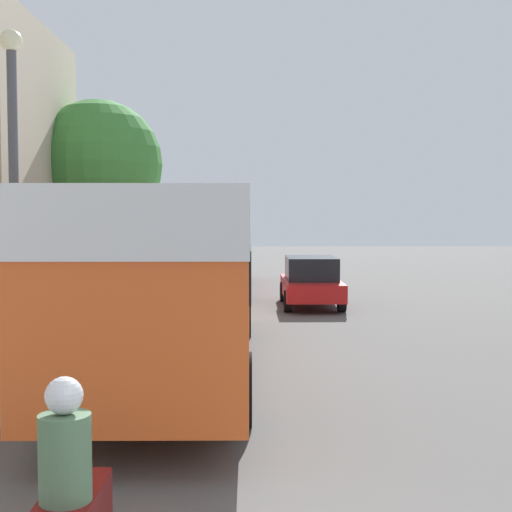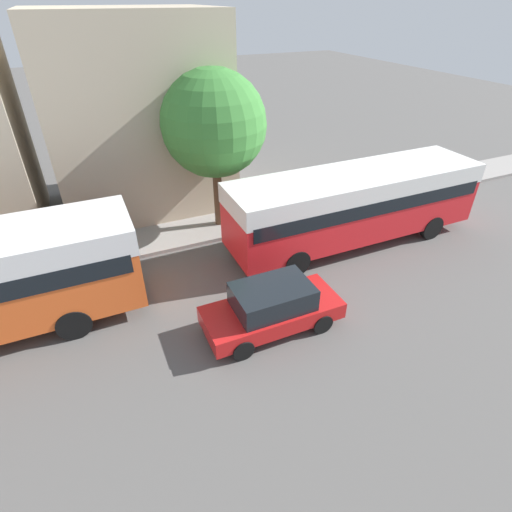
# 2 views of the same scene
# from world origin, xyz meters

# --- Properties ---
(building_far_terrace) EXTENTS (5.64, 7.29, 8.14)m
(building_far_terrace) POSITION_xyz_m (-9.02, 16.77, 4.07)
(building_far_terrace) COLOR #BCAD93
(building_far_terrace) RESTS_ON ground_plane
(bus_following) EXTENTS (2.65, 10.25, 2.94)m
(bus_following) POSITION_xyz_m (-1.87, 23.50, 1.92)
(bus_following) COLOR red
(bus_following) RESTS_ON ground_plane
(car_far_curb) EXTENTS (1.79, 4.11, 1.53)m
(car_far_curb) POSITION_xyz_m (1.44, 18.32, 0.79)
(car_far_curb) COLOR red
(car_far_curb) RESTS_ON ground_plane
(pedestrian_near_curb) EXTENTS (0.35, 0.35, 1.76)m
(pedestrian_near_curb) POSITION_xyz_m (-5.83, 14.10, 1.06)
(pedestrian_near_curb) COLOR #232838
(pedestrian_near_curb) RESTS_ON sidewalk
(street_tree) EXTENTS (4.04, 4.04, 6.27)m
(street_tree) POSITION_xyz_m (-5.21, 19.03, 4.39)
(street_tree) COLOR brown
(street_tree) RESTS_ON sidewalk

